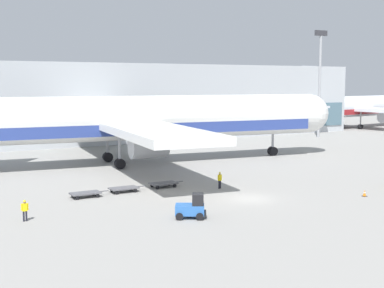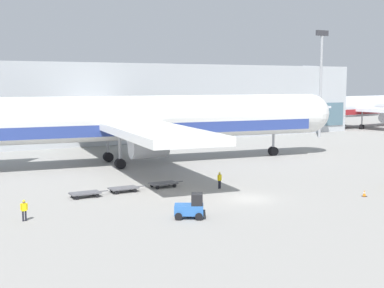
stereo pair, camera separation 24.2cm
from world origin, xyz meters
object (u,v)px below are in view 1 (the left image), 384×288
Objects in this scene: airplane_main at (138,120)px; baggage_dolly_third at (163,184)px; ground_crew_near at (25,209)px; light_mast at (320,75)px; traffic_cone_near at (365,193)px; baggage_dolly_lead at (85,193)px; baggage_dolly_second at (124,188)px; ground_crew_far at (220,179)px; airplane_distant at (359,107)px; baggage_tug_foreground at (192,207)px.

airplane_main reaches higher than baggage_dolly_third.
ground_crew_near is at bearing -156.46° from baggage_dolly_third.
airplane_main is at bearing -162.96° from light_mast.
ground_crew_near reaches higher than traffic_cone_near.
light_mast is 55.56m from traffic_cone_near.
light_mast is 0.35× the size of airplane_main.
baggage_dolly_lead is 5.98× the size of traffic_cone_near.
airplane_main is 15.66× the size of baggage_dolly_second.
light_mast is 12.01× the size of ground_crew_far.
airplane_main reaches higher than baggage_dolly_lead.
baggage_dolly_lead is 4.08m from baggage_dolly_second.
baggage_dolly_lead is (-12.74, -16.61, -5.45)m from airplane_main.
traffic_cone_near reaches higher than baggage_dolly_third.
airplane_distant is 99.50m from ground_crew_near.
baggage_dolly_third is at bearing -156.59° from airplane_distant.
airplane_main is 31.53m from traffic_cone_near.
light_mast is 46.50m from airplane_main.
airplane_distant is 82.80m from baggage_dolly_third.
light_mast is at bearing 31.25° from baggage_dolly_third.
baggage_dolly_second is 12.69m from ground_crew_near.
baggage_dolly_third is 2.17× the size of ground_crew_far.
light_mast is 57.67m from baggage_dolly_third.
light_mast is 55.59m from ground_crew_far.
ground_crew_far reaches higher than ground_crew_near.
traffic_cone_near is at bearing -58.03° from ground_crew_far.
light_mast is 74.02m from ground_crew_near.
airplane_main is (-44.06, -13.51, -6.20)m from light_mast.
airplane_main is at bearing 61.68° from baggage_dolly_second.
airplane_main is 15.66× the size of baggage_dolly_third.
traffic_cone_near is at bearing 27.20° from baggage_tug_foreground.
light_mast is 5.54× the size of baggage_dolly_third.
ground_crew_far is (-43.52, -32.77, -11.04)m from light_mast.
baggage_tug_foreground is 1.65× the size of ground_crew_far.
baggage_dolly_third is at bearing 131.19° from ground_crew_far.
airplane_main is at bearing 52.42° from baggage_dolly_lead.
light_mast is 61.64m from baggage_dolly_second.
baggage_dolly_third is at bearing 137.80° from traffic_cone_near.
airplane_distant is at bearing 28.50° from baggage_dolly_second.
light_mast is at bearing 24.00° from airplane_main.
light_mast reaches higher than baggage_dolly_third.
traffic_cone_near is (14.70, -13.33, -0.09)m from baggage_dolly_third.
airplane_distant is at bearing 20.53° from ground_crew_far.
baggage_tug_foreground reaches higher than ground_crew_near.
baggage_tug_foreground is (-75.24, -53.53, -3.98)m from airplane_distant.
airplane_distant is at bearing 32.36° from ground_crew_near.
ground_crew_far is at bearing -143.03° from light_mast.
light_mast reaches higher than airplane_main.
baggage_dolly_second is 9.74m from ground_crew_far.
ground_crew_near is (-10.91, -6.44, 0.60)m from baggage_dolly_second.
light_mast reaches higher than ground_crew_far.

